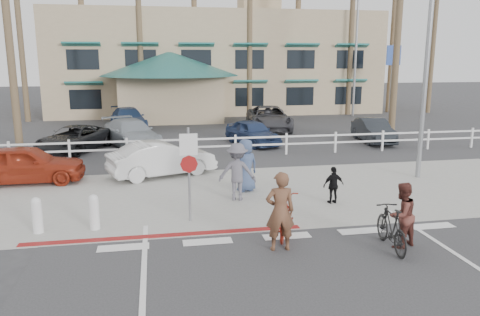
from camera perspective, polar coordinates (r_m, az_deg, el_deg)
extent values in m
plane|color=#333335|center=(11.43, 6.56, -10.60)|extent=(140.00, 140.00, 0.00)
cube|color=#333335|center=(9.71, 10.09, -14.98)|extent=(12.00, 16.00, 0.01)
cube|color=gray|center=(15.54, 1.76, -4.32)|extent=(22.00, 7.00, 0.01)
cube|color=#333335|center=(19.34, -0.72, -1.04)|extent=(40.00, 5.00, 0.01)
cube|color=#333335|center=(28.59, -3.92, 3.21)|extent=(50.00, 16.00, 0.01)
cube|color=maroon|center=(12.10, -9.07, -9.32)|extent=(7.00, 0.25, 0.02)
imported|color=maroon|center=(11.92, 5.37, -7.09)|extent=(1.25, 1.97, 0.98)
imported|color=brown|center=(10.86, 4.91, -6.50)|extent=(0.71, 0.48, 1.88)
imported|color=black|center=(11.56, 17.98, -8.09)|extent=(0.67, 1.78, 1.05)
imported|color=brown|center=(11.69, 19.10, -6.58)|extent=(0.94, 0.85, 1.57)
imported|color=#5B5863|center=(14.62, -0.34, -1.70)|extent=(1.31, 0.95, 1.82)
imported|color=black|center=(14.63, 11.33, -3.27)|extent=(0.71, 0.36, 1.16)
imported|color=#3B4C71|center=(15.59, 0.69, -0.90)|extent=(1.00, 0.80, 1.78)
imported|color=silver|center=(17.93, -9.48, -0.10)|extent=(4.26, 2.69, 1.32)
imported|color=maroon|center=(18.35, -24.66, -0.68)|extent=(4.05, 1.63, 1.38)
imported|color=black|center=(23.75, -19.59, 2.21)|extent=(3.64, 4.84, 1.22)
imported|color=#8C959E|center=(24.29, -13.11, 2.97)|extent=(3.54, 5.08, 1.36)
imported|color=navy|center=(24.20, 1.56, 3.15)|extent=(2.70, 4.04, 1.28)
imported|color=#1F2328|center=(25.89, 15.94, 3.25)|extent=(1.77, 3.94, 1.26)
imported|color=navy|center=(30.35, -13.47, 4.69)|extent=(2.72, 4.85, 1.33)
imported|color=#36373B|center=(29.18, 3.54, 4.86)|extent=(3.02, 5.55, 1.48)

